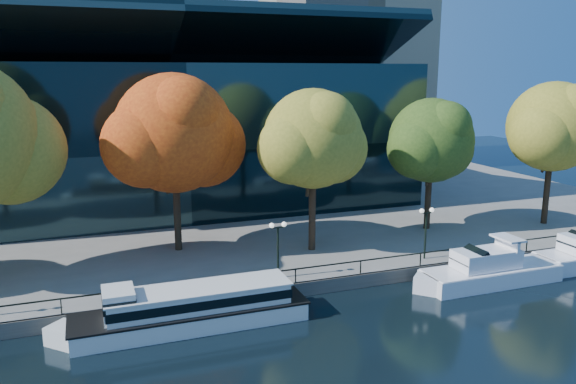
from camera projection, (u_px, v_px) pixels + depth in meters
name	position (u px, v px, depth m)	size (l,w,h in m)	color
ground	(314.00, 314.00, 35.87)	(160.00, 160.00, 0.00)	black
promenade	(200.00, 194.00, 69.16)	(90.00, 67.08, 1.00)	slate
railing	(296.00, 269.00, 38.45)	(88.20, 0.08, 0.99)	black
convention_building	(170.00, 134.00, 61.92)	(50.00, 24.57, 21.43)	black
tour_boat	(186.00, 307.00, 33.88)	(15.50, 3.46, 2.94)	white
cruiser_near	(486.00, 270.00, 40.75)	(11.76, 3.03, 3.41)	white
tree_2	(177.00, 136.00, 43.80)	(11.71, 9.60, 14.18)	black
tree_3	(315.00, 141.00, 43.95)	(9.82, 8.05, 12.99)	black
tree_4	(433.00, 142.00, 50.31)	(9.48, 7.77, 11.96)	black
tree_5	(555.00, 129.00, 51.87)	(10.38, 8.51, 13.38)	black
lamp_1	(278.00, 237.00, 38.88)	(1.26, 0.36, 4.03)	black
lamp_2	(426.00, 221.00, 42.93)	(1.26, 0.36, 4.03)	black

